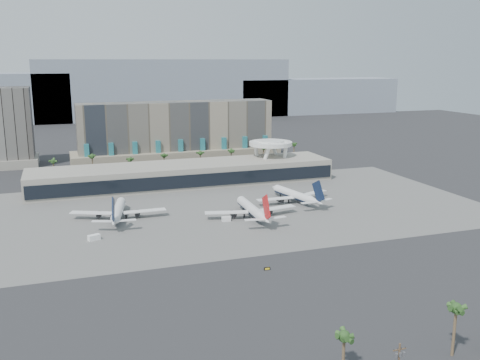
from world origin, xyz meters
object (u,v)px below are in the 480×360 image
object	(u,v)px
service_vehicle_b	(226,219)
service_vehicle_a	(94,238)
airliner_left	(118,211)
taxiway_sign	(267,269)
airliner_centre	(252,209)
airliner_right	(295,195)

from	to	relation	value
service_vehicle_b	service_vehicle_a	bearing A→B (deg)	-165.58
airliner_left	taxiway_sign	world-z (taller)	airliner_left
airliner_centre	taxiway_sign	distance (m)	61.66
airliner_centre	service_vehicle_a	world-z (taller)	airliner_centre
airliner_left	service_vehicle_b	xyz separation A→B (m)	(44.56, -18.47, -2.80)
service_vehicle_a	airliner_centre	bearing A→B (deg)	-13.97
airliner_centre	taxiway_sign	size ratio (longest dim) A/B	20.11
airliner_centre	airliner_right	distance (m)	34.44
service_vehicle_a	taxiway_sign	bearing A→B (deg)	-64.82
service_vehicle_a	service_vehicle_b	distance (m)	57.34
airliner_left	taxiway_sign	distance (m)	86.67
airliner_left	taxiway_sign	size ratio (longest dim) A/B	19.67
airliner_right	taxiway_sign	bearing A→B (deg)	-132.42
service_vehicle_b	taxiway_sign	world-z (taller)	service_vehicle_b
airliner_right	service_vehicle_b	distance (m)	46.36
airliner_right	service_vehicle_b	world-z (taller)	airliner_right
airliner_right	service_vehicle_a	world-z (taller)	airliner_right
service_vehicle_a	taxiway_sign	distance (m)	73.21
airliner_right	taxiway_sign	distance (m)	89.88
airliner_centre	airliner_right	bearing A→B (deg)	33.11
airliner_left	service_vehicle_b	world-z (taller)	airliner_left
airliner_left	service_vehicle_a	distance (m)	28.89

